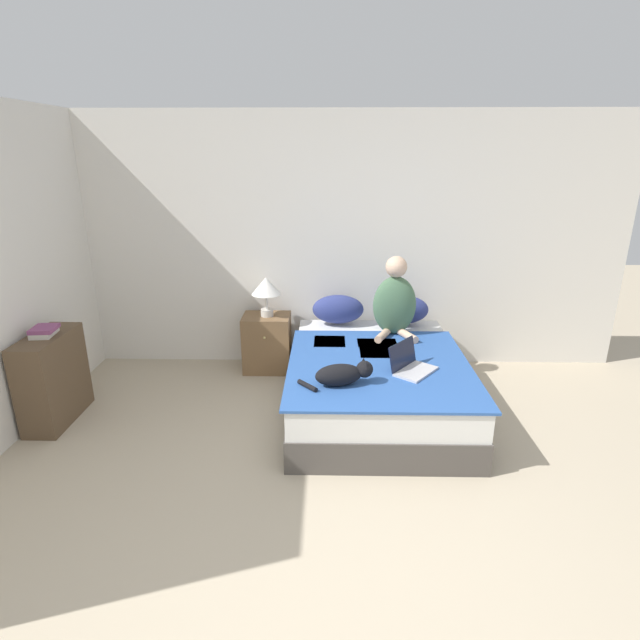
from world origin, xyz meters
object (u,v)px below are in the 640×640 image
object	(u,v)px
pillow_near	(338,309)
cat_tabby	(343,374)
pillow_far	(403,310)
person_sitting	(395,302)
bookshelf	(53,378)
laptop_open	(411,365)
bed	(376,382)
table_lamp	(266,288)
book_stack_top	(44,331)
nightstand	(267,343)

from	to	relation	value
pillow_near	cat_tabby	bearing A→B (deg)	-89.22
pillow_near	pillow_far	world-z (taller)	same
pillow_near	cat_tabby	world-z (taller)	pillow_near
pillow_far	person_sitting	distance (m)	0.37
pillow_far	bookshelf	distance (m)	3.23
pillow_far	laptop_open	world-z (taller)	pillow_far
bed	cat_tabby	size ratio (longest dim) A/B	3.51
table_lamp	book_stack_top	distance (m)	1.97
cat_tabby	table_lamp	bearing A→B (deg)	105.30
person_sitting	cat_tabby	bearing A→B (deg)	-114.49
bed	person_sitting	xyz separation A→B (m)	(0.20, 0.53, 0.57)
laptop_open	table_lamp	bearing A→B (deg)	87.24
person_sitting	bookshelf	bearing A→B (deg)	-164.86
table_lamp	bookshelf	xyz separation A→B (m)	(-1.66, -1.06, -0.50)
cat_tabby	laptop_open	world-z (taller)	laptop_open
nightstand	table_lamp	world-z (taller)	table_lamp
cat_tabby	table_lamp	world-z (taller)	table_lamp
pillow_near	table_lamp	bearing A→B (deg)	-177.54
bed	bookshelf	xyz separation A→B (m)	(-2.70, -0.25, 0.13)
pillow_near	nightstand	world-z (taller)	pillow_near
pillow_near	cat_tabby	size ratio (longest dim) A/B	0.91
pillow_far	nightstand	xyz separation A→B (m)	(-1.38, -0.03, -0.36)
pillow_far	nightstand	size ratio (longest dim) A/B	0.88
cat_tabby	nightstand	bearing A→B (deg)	105.58
nightstand	bookshelf	xyz separation A→B (m)	(-1.65, -1.06, 0.09)
pillow_far	bookshelf	size ratio (longest dim) A/B	0.68
bed	cat_tabby	bearing A→B (deg)	-117.83
table_lamp	book_stack_top	size ratio (longest dim) A/B	1.68
pillow_far	book_stack_top	bearing A→B (deg)	-160.28
bed	nightstand	world-z (taller)	nightstand
cat_tabby	book_stack_top	size ratio (longest dim) A/B	2.39
laptop_open	nightstand	xyz separation A→B (m)	(-1.29, 1.13, -0.26)
pillow_near	cat_tabby	xyz separation A→B (m)	(0.02, -1.42, -0.06)
laptop_open	book_stack_top	distance (m)	2.95
person_sitting	bookshelf	world-z (taller)	person_sitting
bed	pillow_near	xyz separation A→B (m)	(-0.33, 0.84, 0.40)
bed	table_lamp	world-z (taller)	table_lamp
cat_tabby	laptop_open	xyz separation A→B (m)	(0.55, 0.26, -0.04)
person_sitting	nightstand	size ratio (longest dim) A/B	1.28
bed	book_stack_top	distance (m)	2.77
bookshelf	book_stack_top	distance (m)	0.42
person_sitting	laptop_open	distance (m)	0.90
laptop_open	bookshelf	xyz separation A→B (m)	(-2.94, 0.07, -0.18)
pillow_near	laptop_open	distance (m)	1.29
table_lamp	bookshelf	world-z (taller)	table_lamp
person_sitting	book_stack_top	world-z (taller)	person_sitting
person_sitting	laptop_open	bearing A→B (deg)	-87.42
book_stack_top	pillow_far	bearing A→B (deg)	19.72
bookshelf	table_lamp	bearing A→B (deg)	32.52
laptop_open	table_lamp	world-z (taller)	table_lamp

